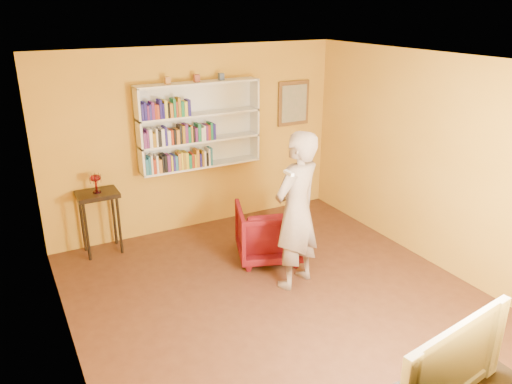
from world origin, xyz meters
TOP-DOWN VIEW (x-y plane):
  - room_shell at (0.00, 0.00)m, footprint 5.30×5.80m
  - bookshelf at (0.00, 2.41)m, footprint 1.80×0.29m
  - books_row_lower at (-0.37, 2.30)m, footprint 0.99×0.19m
  - books_row_middle at (-0.34, 2.30)m, footprint 1.06×0.19m
  - books_row_upper at (-0.52, 2.30)m, footprint 0.69×0.19m
  - ornament_left at (-0.44, 2.35)m, footprint 0.07×0.07m
  - ornament_centre at (-0.02, 2.35)m, footprint 0.08×0.08m
  - ornament_right at (0.36, 2.35)m, footprint 0.07×0.07m
  - framed_painting at (1.65, 2.46)m, footprint 0.55×0.05m
  - console_table at (-1.54, 2.25)m, footprint 0.54×0.41m
  - ruby_lustre at (-1.54, 2.25)m, footprint 0.15×0.15m
  - armchair at (0.39, 1.03)m, footprint 1.04×1.05m
  - person at (0.36, 0.30)m, footprint 0.82×0.68m
  - game_remote at (0.02, -0.05)m, footprint 0.04×0.15m
  - television at (-0.04, -2.25)m, footprint 1.18×0.32m

SIDE VIEW (x-z plane):
  - armchair at x=0.39m, z-range 0.00..0.75m
  - console_table at x=-1.54m, z-range 0.29..1.17m
  - television at x=-0.04m, z-range 0.52..1.20m
  - person at x=0.36m, z-range 0.00..1.92m
  - room_shell at x=0.00m, z-range -0.42..2.46m
  - ruby_lustre at x=-1.54m, z-range 0.94..1.19m
  - books_row_lower at x=-0.37m, z-range 0.99..1.26m
  - books_row_middle at x=-0.34m, z-range 1.37..1.64m
  - game_remote at x=0.02m, z-range 1.57..1.61m
  - bookshelf at x=0.00m, z-range 0.98..2.21m
  - framed_painting at x=1.65m, z-range 1.40..2.10m
  - books_row_upper at x=-0.52m, z-range 1.75..2.02m
  - ornament_left at x=-0.44m, z-range 2.21..2.31m
  - ornament_right at x=0.36m, z-range 2.21..2.31m
  - ornament_centre at x=-0.02m, z-range 2.21..2.32m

